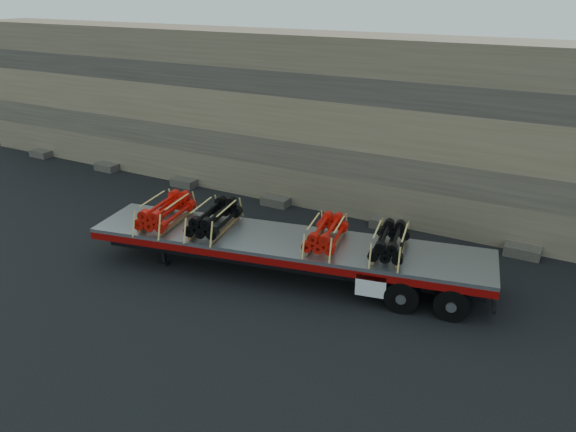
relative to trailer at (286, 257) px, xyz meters
name	(u,v)px	position (x,y,z in m)	size (l,w,h in m)	color
ground	(282,264)	(-0.48, 0.56, -0.64)	(120.00, 120.00, 0.00)	black
rock_wall	(361,124)	(-0.48, 7.06, 2.86)	(44.00, 3.00, 7.00)	#7A6B54
trailer	(286,257)	(0.00, 0.00, 0.00)	(12.87, 2.48, 1.29)	#9FA1A6
bundle_front	(166,212)	(-4.18, -0.85, 1.04)	(1.13, 2.26, 0.80)	red
bundle_midfront	(214,218)	(-2.42, -0.49, 1.04)	(1.11, 2.21, 0.78)	black
bundle_midrear	(326,234)	(1.29, 0.26, 1.00)	(1.00, 2.01, 0.71)	red
bundle_rear	(390,242)	(3.23, 0.66, 1.00)	(1.00, 2.00, 0.71)	black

